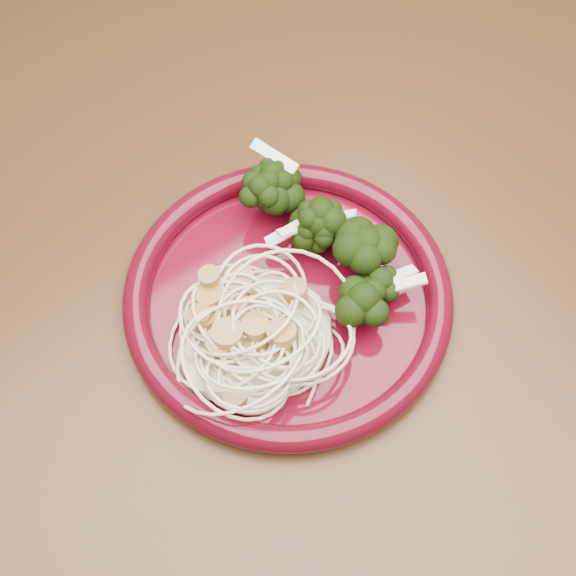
# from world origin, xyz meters

# --- Properties ---
(dining_table) EXTENTS (1.20, 0.80, 0.75)m
(dining_table) POSITION_xyz_m (0.00, 0.00, 0.65)
(dining_table) COLOR #472814
(dining_table) RESTS_ON ground
(dinner_plate) EXTENTS (0.31, 0.31, 0.02)m
(dinner_plate) POSITION_xyz_m (0.07, -0.06, 0.76)
(dinner_plate) COLOR #4C0513
(dinner_plate) RESTS_ON dining_table
(spaghetti_pile) EXTENTS (0.14, 0.14, 0.03)m
(spaghetti_pile) POSITION_xyz_m (0.03, -0.07, 0.77)
(spaghetti_pile) COLOR beige
(spaghetti_pile) RESTS_ON dinner_plate
(scallop_cluster) EXTENTS (0.13, 0.13, 0.03)m
(scallop_cluster) POSITION_xyz_m (0.03, -0.07, 0.80)
(scallop_cluster) COLOR #AF834A
(scallop_cluster) RESTS_ON spaghetti_pile
(broccoli_pile) EXTENTS (0.13, 0.16, 0.05)m
(broccoli_pile) POSITION_xyz_m (0.12, -0.04, 0.78)
(broccoli_pile) COLOR black
(broccoli_pile) RESTS_ON dinner_plate
(onion_garnish) EXTENTS (0.09, 0.10, 0.05)m
(onion_garnish) POSITION_xyz_m (0.12, -0.04, 0.81)
(onion_garnish) COLOR white
(onion_garnish) RESTS_ON broccoli_pile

